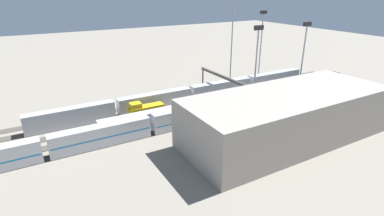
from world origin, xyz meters
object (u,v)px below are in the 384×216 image
(train_on_track_3, at_px, (244,98))
(light_mast_3, at_px, (256,60))
(train_on_track_2, at_px, (145,111))
(light_mast_2, at_px, (262,37))
(light_mast_0, at_px, (232,30))
(train_on_track_1, at_px, (190,94))
(maintenance_shed, at_px, (287,116))
(signal_gantry, at_px, (223,80))
(train_on_track_4, at_px, (151,125))
(light_mast_1, at_px, (303,53))

(train_on_track_3, height_order, light_mast_3, light_mast_3)
(train_on_track_2, distance_m, train_on_track_3, 31.64)
(light_mast_3, bearing_deg, light_mast_2, -133.89)
(train_on_track_2, xyz_separation_m, light_mast_2, (-53.32, -13.40, 14.88))
(train_on_track_2, xyz_separation_m, light_mast_0, (-38.90, -12.82, 18.35))
(train_on_track_3, relative_size, light_mast_0, 2.74)
(train_on_track_1, relative_size, train_on_track_3, 1.06)
(light_mast_2, bearing_deg, train_on_track_3, 39.81)
(light_mast_2, height_order, light_mast_3, light_mast_2)
(train_on_track_2, relative_size, maintenance_shed, 0.19)
(light_mast_2, height_order, signal_gantry, light_mast_2)
(train_on_track_4, height_order, light_mast_1, light_mast_1)
(train_on_track_2, height_order, maintenance_shed, maintenance_shed)
(train_on_track_3, distance_m, signal_gantry, 8.75)
(train_on_track_1, bearing_deg, signal_gantry, 151.17)
(train_on_track_1, height_order, light_mast_2, light_mast_2)
(train_on_track_1, bearing_deg, light_mast_2, -166.84)
(train_on_track_4, height_order, train_on_track_3, train_on_track_4)
(train_on_track_2, distance_m, light_mast_0, 44.89)
(light_mast_1, height_order, light_mast_2, light_mast_2)
(train_on_track_3, relative_size, light_mast_2, 3.40)
(light_mast_0, distance_m, light_mast_1, 27.80)
(light_mast_0, height_order, maintenance_shed, light_mast_0)
(light_mast_0, height_order, light_mast_1, light_mast_0)
(train_on_track_2, bearing_deg, light_mast_1, 162.80)
(train_on_track_2, distance_m, train_on_track_1, 18.09)
(light_mast_0, relative_size, signal_gantry, 1.32)
(light_mast_1, relative_size, light_mast_2, 0.95)
(light_mast_0, relative_size, light_mast_1, 1.30)
(train_on_track_4, bearing_deg, train_on_track_2, -104.10)
(maintenance_shed, bearing_deg, light_mast_3, -98.47)
(light_mast_3, bearing_deg, light_mast_0, -113.78)
(train_on_track_4, bearing_deg, light_mast_0, -151.15)
(train_on_track_2, bearing_deg, light_mast_0, -161.76)
(light_mast_0, bearing_deg, maintenance_shed, 71.39)
(maintenance_shed, bearing_deg, train_on_track_1, -77.16)
(train_on_track_2, xyz_separation_m, light_mast_3, (-27.19, 13.76, 14.21))
(train_on_track_4, bearing_deg, light_mast_2, -157.26)
(light_mast_2, bearing_deg, light_mast_1, 73.28)
(train_on_track_1, xyz_separation_m, light_mast_2, (-35.94, -8.40, 14.42))
(train_on_track_2, height_order, light_mast_0, light_mast_0)
(train_on_track_3, height_order, light_mast_1, light_mast_1)
(train_on_track_4, distance_m, light_mast_3, 32.95)
(light_mast_0, bearing_deg, light_mast_2, -177.68)
(train_on_track_3, bearing_deg, train_on_track_1, -35.80)
(light_mast_3, relative_size, maintenance_shed, 0.50)
(train_on_track_3, height_order, light_mast_2, light_mast_2)
(train_on_track_1, bearing_deg, train_on_track_3, 144.20)
(light_mast_1, relative_size, signal_gantry, 1.02)
(light_mast_1, bearing_deg, signal_gantry, -36.82)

